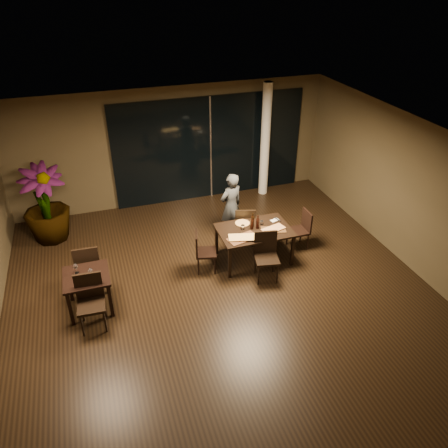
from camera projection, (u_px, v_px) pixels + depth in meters
ground at (220, 291)px, 8.49m from camera, size 8.00×8.00×0.00m
wall_back at (171, 146)px, 11.00m from camera, size 8.00×0.10×3.00m
wall_front at (342, 424)px, 4.42m from camera, size 8.00×0.10×3.00m
wall_right at (411, 193)px, 8.79m from camera, size 0.10×8.00×3.00m
ceiling at (220, 144)px, 6.92m from camera, size 8.00×8.00×0.04m
window_panel at (210, 148)px, 11.27m from camera, size 5.00×0.06×2.70m
column at (265, 141)px, 11.32m from camera, size 0.24×0.24×3.00m
main_table at (254, 233)px, 9.06m from camera, size 1.50×1.00×0.75m
side_table at (87, 281)px, 7.77m from camera, size 0.80×0.80×0.75m
chair_main_far at (245, 224)px, 9.63m from camera, size 0.55×0.55×0.94m
chair_main_near at (266, 253)px, 8.64m from camera, size 0.54×0.54×0.99m
chair_main_left at (202, 250)px, 8.83m from camera, size 0.50×0.50×0.89m
chair_main_right at (302, 228)px, 9.56m from camera, size 0.41×0.41×0.89m
chair_side_far at (88, 264)px, 8.31m from camera, size 0.48×0.48×1.00m
chair_side_near at (90, 298)px, 7.47m from camera, size 0.49×0.49×1.01m
diner at (231, 206)px, 9.80m from camera, size 0.62×0.51×1.57m
potted_plant at (45, 204)px, 9.65m from camera, size 1.21×1.21×1.78m
pizza_board_left at (242, 238)px, 8.72m from camera, size 0.66×0.44×0.01m
pizza_board_right at (273, 230)px, 9.00m from camera, size 0.56×0.39×0.01m
oblong_pizza_left at (243, 238)px, 8.71m from camera, size 0.58×0.37×0.02m
oblong_pizza_right at (273, 229)px, 8.99m from camera, size 0.50×0.33×0.02m
round_pizza at (242, 223)px, 9.21m from camera, size 0.30×0.30×0.01m
bottle_a at (252, 223)px, 8.96m from camera, size 0.07×0.07×0.30m
bottle_b at (258, 222)px, 8.98m from camera, size 0.07×0.07×0.30m
bottle_c at (253, 220)px, 9.04m from camera, size 0.07×0.07×0.32m
tumbler_left at (243, 227)px, 9.01m from camera, size 0.08×0.08×0.09m
tumbler_right at (262, 223)px, 9.17m from camera, size 0.07×0.07×0.08m
napkin_near at (279, 228)px, 9.05m from camera, size 0.19×0.12×0.01m
napkin_far at (275, 220)px, 9.32m from camera, size 0.20×0.15×0.01m
wine_glass_a at (76, 269)px, 7.72m from camera, size 0.08×0.08×0.19m
wine_glass_b at (91, 273)px, 7.61m from camera, size 0.08×0.08×0.18m
side_napkin at (90, 282)px, 7.55m from camera, size 0.20×0.15×0.01m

